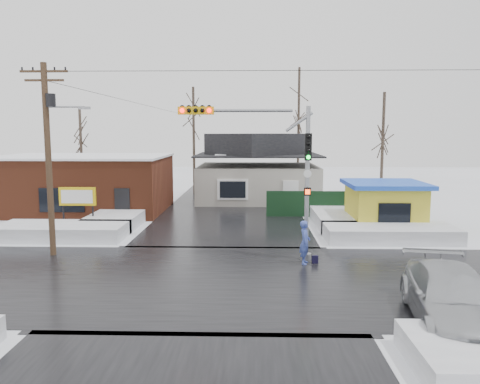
{
  "coord_description": "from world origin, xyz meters",
  "views": [
    {
      "loc": [
        1.53,
        -18.07,
        5.87
      ],
      "look_at": [
        0.94,
        4.11,
        3.0
      ],
      "focal_mm": 35.0,
      "sensor_mm": 36.0,
      "label": 1
    }
  ],
  "objects_px": {
    "traffic_signal": "(273,161)",
    "kiosk": "(384,205)",
    "marquee_sign": "(77,198)",
    "car": "(452,299)",
    "pedestrian": "(305,243)",
    "utility_pole": "(49,148)"
  },
  "relations": [
    {
      "from": "traffic_signal",
      "to": "kiosk",
      "type": "distance_m",
      "value": 10.43
    },
    {
      "from": "marquee_sign",
      "to": "car",
      "type": "bearing_deg",
      "value": -39.76
    },
    {
      "from": "marquee_sign",
      "to": "pedestrian",
      "type": "bearing_deg",
      "value": -29.21
    },
    {
      "from": "marquee_sign",
      "to": "car",
      "type": "relative_size",
      "value": 0.43
    },
    {
      "from": "car",
      "to": "utility_pole",
      "type": "bearing_deg",
      "value": 161.7
    },
    {
      "from": "traffic_signal",
      "to": "marquee_sign",
      "type": "relative_size",
      "value": 2.75
    },
    {
      "from": "traffic_signal",
      "to": "pedestrian",
      "type": "relative_size",
      "value": 3.6
    },
    {
      "from": "marquee_sign",
      "to": "pedestrian",
      "type": "height_order",
      "value": "marquee_sign"
    },
    {
      "from": "traffic_signal",
      "to": "pedestrian",
      "type": "xyz_separation_m",
      "value": [
        1.44,
        -0.67,
        -3.57
      ]
    },
    {
      "from": "traffic_signal",
      "to": "utility_pole",
      "type": "relative_size",
      "value": 0.78
    },
    {
      "from": "traffic_signal",
      "to": "car",
      "type": "relative_size",
      "value": 1.18
    },
    {
      "from": "utility_pole",
      "to": "kiosk",
      "type": "relative_size",
      "value": 1.96
    },
    {
      "from": "utility_pole",
      "to": "marquee_sign",
      "type": "distance_m",
      "value": 6.87
    },
    {
      "from": "utility_pole",
      "to": "marquee_sign",
      "type": "height_order",
      "value": "utility_pole"
    },
    {
      "from": "utility_pole",
      "to": "car",
      "type": "xyz_separation_m",
      "value": [
        15.52,
        -7.81,
        -4.26
      ]
    },
    {
      "from": "pedestrian",
      "to": "car",
      "type": "height_order",
      "value": "pedestrian"
    },
    {
      "from": "pedestrian",
      "to": "utility_pole",
      "type": "bearing_deg",
      "value": 94.89
    },
    {
      "from": "traffic_signal",
      "to": "utility_pole",
      "type": "height_order",
      "value": "utility_pole"
    },
    {
      "from": "kiosk",
      "to": "pedestrian",
      "type": "height_order",
      "value": "kiosk"
    },
    {
      "from": "utility_pole",
      "to": "marquee_sign",
      "type": "bearing_deg",
      "value": 100.13
    },
    {
      "from": "traffic_signal",
      "to": "car",
      "type": "bearing_deg",
      "value": -54.67
    },
    {
      "from": "car",
      "to": "kiosk",
      "type": "bearing_deg",
      "value": 90.79
    }
  ]
}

